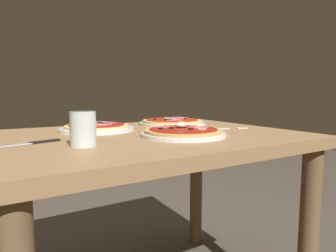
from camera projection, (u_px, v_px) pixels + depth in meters
name	position (u px, v px, depth m)	size (l,w,h in m)	color
dining_table	(151.00, 164.00, 1.07)	(1.06, 0.82, 0.72)	#9E754C
pizza_foreground	(183.00, 132.00, 0.98)	(0.30, 0.30, 0.05)	white
pizza_across_left	(97.00, 128.00, 1.13)	(0.29, 0.29, 0.03)	white
pizza_across_right	(172.00, 122.00, 1.36)	(0.32, 0.32, 0.03)	silver
water_glass_near	(83.00, 131.00, 0.78)	(0.07, 0.07, 0.10)	silver
fork	(227.00, 128.00, 1.18)	(0.15, 0.06, 0.00)	silver
knife	(32.00, 143.00, 0.82)	(0.19, 0.08, 0.01)	silver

